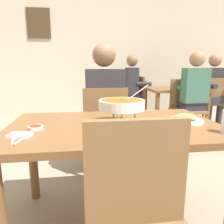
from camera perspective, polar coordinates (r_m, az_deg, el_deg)
name	(u,v)px	position (r m, az deg, el deg)	size (l,w,h in m)	color
ground_plane	(115,219)	(1.74, 0.74, -26.93)	(16.00, 16.00, 0.00)	gray
cafe_rear_partition	(92,46)	(4.62, -5.43, 17.18)	(10.00, 0.10, 3.00)	beige
picture_frame_hung	(39,23)	(4.69, -19.11, 21.65)	(0.44, 0.03, 0.56)	#4C3823
dining_table_main	(115,139)	(1.43, 0.81, -7.19)	(1.38, 0.84, 0.72)	brown
chair_diner_main	(105,126)	(2.13, -2.01, -3.76)	(0.44, 0.44, 0.90)	brown
diner_main	(104,102)	(2.11, -2.15, 2.65)	(0.40, 0.45, 1.31)	#2D2D38
curry_bowl	(122,105)	(1.38, 2.62, 1.97)	(0.33, 0.30, 0.26)	silver
rice_plate	(142,133)	(1.17, 8.20, -5.51)	(0.24, 0.24, 0.06)	white
appetizer_plate	(185,119)	(1.54, 19.10, -1.73)	(0.24, 0.24, 0.06)	white
sauce_dish	(36,128)	(1.36, -19.83, -3.94)	(0.09, 0.09, 0.02)	white
napkin_folded	(20,135)	(1.26, -23.52, -5.74)	(0.12, 0.08, 0.02)	white
fork_utensil	(13,139)	(1.22, -25.04, -6.63)	(0.01, 0.17, 0.01)	silver
spoon_utensil	(23,139)	(1.21, -22.76, -6.64)	(0.01, 0.17, 0.01)	silver
dining_table_far	(175,95)	(3.95, 16.56, 4.43)	(1.00, 0.80, 0.72)	brown
chair_bg_left	(185,105)	(3.50, 19.11, 1.89)	(0.44, 0.44, 0.90)	brown
chair_bg_middle	(211,100)	(4.18, 25.11, 3.01)	(0.44, 0.44, 0.90)	brown
chair_bg_right	(135,96)	(4.28, 6.27, 4.27)	(0.47, 0.47, 0.90)	brown
patron_bg_left	(193,90)	(3.41, 21.04, 5.50)	(0.40, 0.45, 1.31)	#2D2D38
patron_bg_middle	(214,86)	(4.19, 25.74, 6.23)	(0.40, 0.45, 1.31)	#2D2D38
patron_bg_right	(134,84)	(4.21, 5.82, 7.38)	(0.45, 0.40, 1.31)	#2D2D38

